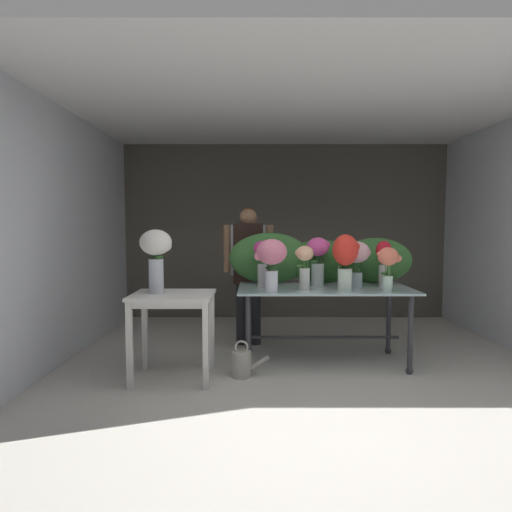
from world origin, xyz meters
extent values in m
plane|color=beige|center=(0.00, 1.93, 0.00)|extent=(8.48, 8.48, 0.00)
cube|color=#5B564C|center=(0.00, 3.86, 1.31)|extent=(4.95, 0.12, 2.61)
cube|color=silver|center=(-2.47, 1.93, 1.31)|extent=(0.12, 3.98, 2.61)
cube|color=silver|center=(0.00, 1.93, 2.67)|extent=(5.07, 3.98, 0.12)
cube|color=#ABCACF|center=(0.25, 1.64, 0.77)|extent=(1.73, 0.85, 0.02)
cylinder|color=#38383D|center=(-0.51, 1.32, 0.38)|extent=(0.05, 0.05, 0.76)
sphere|color=#38383D|center=(-0.51, 1.32, 0.03)|extent=(0.07, 0.07, 0.07)
cylinder|color=#38383D|center=(1.02, 1.32, 0.38)|extent=(0.05, 0.05, 0.76)
sphere|color=#38383D|center=(1.02, 1.32, 0.03)|extent=(0.07, 0.07, 0.07)
cylinder|color=#38383D|center=(-0.51, 1.97, 0.38)|extent=(0.05, 0.05, 0.76)
sphere|color=#38383D|center=(-0.51, 1.97, 0.03)|extent=(0.07, 0.07, 0.07)
cylinder|color=#38383D|center=(1.02, 1.97, 0.38)|extent=(0.05, 0.05, 0.76)
sphere|color=#38383D|center=(1.02, 1.97, 0.03)|extent=(0.07, 0.07, 0.07)
cylinder|color=#38383D|center=(0.25, 1.64, 0.27)|extent=(1.53, 0.03, 0.03)
cube|color=white|center=(-1.20, 1.19, 0.78)|extent=(0.73, 0.58, 0.03)
cube|color=white|center=(-1.20, 1.19, 0.73)|extent=(0.67, 0.52, 0.06)
cube|color=white|center=(-1.52, 0.94, 0.38)|extent=(0.05, 0.05, 0.76)
cube|color=white|center=(-0.87, 0.94, 0.38)|extent=(0.05, 0.05, 0.76)
cube|color=white|center=(-1.52, 1.44, 0.38)|extent=(0.05, 0.05, 0.76)
cube|color=white|center=(-0.87, 1.44, 0.38)|extent=(0.05, 0.05, 0.76)
cylinder|color=#232328|center=(-0.61, 2.33, 0.42)|extent=(0.12, 0.12, 0.83)
cylinder|color=#232328|center=(-0.44, 2.33, 0.42)|extent=(0.12, 0.12, 0.83)
cube|color=#999EA8|center=(-0.53, 2.33, 1.12)|extent=(0.40, 0.22, 0.58)
cube|color=black|center=(-0.53, 2.21, 1.08)|extent=(0.34, 0.02, 0.70)
cylinder|color=#936B4C|center=(-0.77, 2.33, 1.14)|extent=(0.09, 0.09, 0.55)
cylinder|color=#936B4C|center=(-0.28, 2.33, 1.14)|extent=(0.09, 0.09, 0.55)
sphere|color=#936B4C|center=(-0.53, 2.33, 1.50)|extent=(0.20, 0.20, 0.20)
ellipsoid|color=brown|center=(-0.53, 2.35, 1.57)|extent=(0.15, 0.15, 0.09)
ellipsoid|color=#387033|center=(-0.29, 1.95, 1.06)|extent=(0.87, 0.22, 0.55)
ellipsoid|color=#2D6028|center=(0.27, 1.95, 1.02)|extent=(0.79, 0.22, 0.47)
ellipsoid|color=#387033|center=(0.86, 1.95, 1.03)|extent=(0.79, 0.20, 0.49)
cylinder|color=silver|center=(0.41, 1.40, 0.89)|extent=(0.14, 0.14, 0.22)
cylinder|color=#9EBCB2|center=(0.41, 1.40, 0.83)|extent=(0.13, 0.13, 0.09)
cylinder|color=#28562D|center=(0.43, 1.40, 0.94)|extent=(0.01, 0.01, 0.30)
cylinder|color=#28562D|center=(0.40, 1.43, 0.94)|extent=(0.01, 0.01, 0.30)
cylinder|color=#28562D|center=(0.39, 1.40, 0.94)|extent=(0.01, 0.01, 0.30)
cylinder|color=#28562D|center=(0.41, 1.38, 0.94)|extent=(0.01, 0.01, 0.30)
ellipsoid|color=red|center=(0.41, 1.40, 1.18)|extent=(0.24, 0.24, 0.30)
sphere|color=red|center=(0.50, 1.39, 1.21)|extent=(0.10, 0.10, 0.10)
ellipsoid|color=#387033|center=(0.38, 1.42, 1.02)|extent=(0.09, 0.10, 0.03)
cylinder|color=silver|center=(0.86, 1.68, 0.90)|extent=(0.09, 0.09, 0.23)
cylinder|color=#9EBCB2|center=(0.86, 1.68, 0.83)|extent=(0.09, 0.09, 0.09)
cylinder|color=#477F3D|center=(0.88, 1.68, 0.94)|extent=(0.01, 0.01, 0.30)
cylinder|color=#477F3D|center=(0.85, 1.69, 0.94)|extent=(0.01, 0.01, 0.30)
cylinder|color=#477F3D|center=(0.84, 1.66, 0.94)|extent=(0.01, 0.01, 0.30)
ellipsoid|color=red|center=(0.86, 1.68, 1.15)|extent=(0.16, 0.16, 0.19)
sphere|color=red|center=(0.81, 1.68, 1.17)|extent=(0.05, 0.05, 0.05)
ellipsoid|color=#477F3D|center=(0.89, 1.72, 1.03)|extent=(0.11, 0.08, 0.03)
cylinder|color=silver|center=(0.03, 1.47, 0.89)|extent=(0.10, 0.10, 0.21)
cylinder|color=#9EBCB2|center=(0.03, 1.47, 0.83)|extent=(0.09, 0.09, 0.09)
cylinder|color=#387033|center=(0.06, 1.46, 0.94)|extent=(0.01, 0.01, 0.30)
cylinder|color=#387033|center=(0.02, 1.49, 0.94)|extent=(0.01, 0.01, 0.30)
cylinder|color=#387033|center=(0.02, 1.44, 0.94)|extent=(0.01, 0.01, 0.30)
ellipsoid|color=#F4B78E|center=(0.03, 1.47, 1.14)|extent=(0.17, 0.17, 0.15)
sphere|color=#F4B78E|center=(-0.02, 1.47, 1.14)|extent=(0.07, 0.07, 0.07)
ellipsoid|color=#477F3D|center=(-0.01, 1.48, 1.02)|extent=(0.11, 0.08, 0.03)
cylinder|color=silver|center=(0.80, 1.35, 0.86)|extent=(0.09, 0.09, 0.15)
cylinder|color=#9EBCB2|center=(0.80, 1.35, 0.82)|extent=(0.09, 0.09, 0.06)
cylinder|color=#477F3D|center=(0.82, 1.35, 0.93)|extent=(0.01, 0.01, 0.27)
cylinder|color=#477F3D|center=(0.81, 1.37, 0.93)|extent=(0.01, 0.01, 0.27)
cylinder|color=#477F3D|center=(0.78, 1.35, 0.93)|extent=(0.01, 0.01, 0.27)
cylinder|color=#477F3D|center=(0.81, 1.33, 0.93)|extent=(0.01, 0.01, 0.27)
ellipsoid|color=#EF7A60|center=(0.80, 1.35, 1.12)|extent=(0.19, 0.19, 0.17)
sphere|color=#EF7A60|center=(0.72, 1.36, 1.14)|extent=(0.05, 0.05, 0.05)
sphere|color=#EF7A60|center=(0.89, 1.33, 1.10)|extent=(0.07, 0.07, 0.07)
ellipsoid|color=#387033|center=(0.80, 1.39, 0.95)|extent=(0.11, 0.06, 0.03)
cylinder|color=silver|center=(-0.38, 1.67, 0.90)|extent=(0.09, 0.09, 0.24)
cylinder|color=#9EBCB2|center=(-0.38, 1.67, 0.83)|extent=(0.09, 0.09, 0.10)
cylinder|color=#387033|center=(-0.36, 1.67, 0.96)|extent=(0.01, 0.01, 0.34)
cylinder|color=#387033|center=(-0.38, 1.69, 0.96)|extent=(0.01, 0.01, 0.34)
cylinder|color=#387033|center=(-0.39, 1.67, 0.96)|extent=(0.01, 0.01, 0.34)
cylinder|color=#387033|center=(-0.37, 1.65, 0.96)|extent=(0.01, 0.01, 0.34)
ellipsoid|color=#D1338E|center=(-0.38, 1.67, 1.18)|extent=(0.18, 0.18, 0.15)
sphere|color=#D1338E|center=(-0.43, 1.65, 1.18)|extent=(0.06, 0.06, 0.06)
sphere|color=#D1338E|center=(-0.30, 1.66, 1.20)|extent=(0.08, 0.08, 0.08)
cylinder|color=silver|center=(0.57, 1.63, 0.86)|extent=(0.13, 0.13, 0.15)
cylinder|color=#9EBCB2|center=(0.57, 1.63, 0.82)|extent=(0.12, 0.12, 0.06)
cylinder|color=#387033|center=(0.59, 1.63, 0.93)|extent=(0.01, 0.01, 0.28)
cylinder|color=#387033|center=(0.56, 1.64, 0.93)|extent=(0.01, 0.01, 0.28)
cylinder|color=#387033|center=(0.56, 1.61, 0.93)|extent=(0.01, 0.01, 0.28)
ellipsoid|color=#EFB2BC|center=(0.57, 1.63, 1.14)|extent=(0.27, 0.27, 0.22)
sphere|color=#EFB2BC|center=(0.67, 1.64, 1.14)|extent=(0.10, 0.10, 0.10)
ellipsoid|color=#387033|center=(0.59, 1.65, 0.96)|extent=(0.09, 0.11, 0.03)
cylinder|color=silver|center=(-0.29, 1.33, 0.88)|extent=(0.12, 0.12, 0.20)
cylinder|color=#9EBCB2|center=(-0.29, 1.33, 0.83)|extent=(0.11, 0.11, 0.09)
cylinder|color=#387033|center=(-0.27, 1.33, 0.94)|extent=(0.01, 0.01, 0.30)
cylinder|color=#387033|center=(-0.31, 1.35, 0.94)|extent=(0.01, 0.01, 0.30)
cylinder|color=#387033|center=(-0.30, 1.31, 0.94)|extent=(0.01, 0.01, 0.30)
ellipsoid|color=pink|center=(-0.29, 1.33, 1.16)|extent=(0.29, 0.29, 0.24)
sphere|color=pink|center=(-0.41, 1.31, 1.12)|extent=(0.09, 0.09, 0.09)
sphere|color=pink|center=(-0.22, 1.35, 1.12)|extent=(0.08, 0.08, 0.08)
ellipsoid|color=#2D6028|center=(-0.32, 1.36, 1.01)|extent=(0.09, 0.10, 0.03)
cylinder|color=silver|center=(0.20, 1.75, 0.90)|extent=(0.13, 0.13, 0.23)
cylinder|color=#9EBCB2|center=(0.20, 1.75, 0.83)|extent=(0.12, 0.12, 0.10)
cylinder|color=#28562D|center=(0.22, 1.75, 0.96)|extent=(0.01, 0.01, 0.34)
cylinder|color=#28562D|center=(0.19, 1.76, 0.96)|extent=(0.01, 0.01, 0.34)
cylinder|color=#28562D|center=(0.19, 1.73, 0.96)|extent=(0.01, 0.01, 0.34)
ellipsoid|color=#E54C9E|center=(0.20, 1.75, 1.19)|extent=(0.23, 0.23, 0.19)
sphere|color=#E54C9E|center=(0.29, 1.73, 1.21)|extent=(0.07, 0.07, 0.07)
ellipsoid|color=#2D6028|center=(0.17, 1.73, 1.03)|extent=(0.11, 0.08, 0.03)
cylinder|color=silver|center=(-1.34, 1.19, 0.95)|extent=(0.13, 0.13, 0.31)
cylinder|color=#9EBCB2|center=(-1.34, 1.19, 0.86)|extent=(0.12, 0.12, 0.13)
cylinder|color=#28562D|center=(-1.32, 1.19, 0.99)|extent=(0.01, 0.01, 0.38)
cylinder|color=#28562D|center=(-1.34, 1.22, 0.99)|extent=(0.01, 0.01, 0.38)
cylinder|color=#28562D|center=(-1.37, 1.19, 0.99)|extent=(0.01, 0.01, 0.38)
cylinder|color=#28562D|center=(-1.35, 1.17, 0.99)|extent=(0.01, 0.01, 0.38)
ellipsoid|color=white|center=(-1.34, 1.19, 1.26)|extent=(0.29, 0.29, 0.23)
sphere|color=white|center=(-1.44, 1.21, 1.24)|extent=(0.09, 0.09, 0.09)
sphere|color=white|center=(-1.26, 1.21, 1.23)|extent=(0.11, 0.11, 0.11)
ellipsoid|color=#2D6028|center=(-1.30, 1.16, 1.13)|extent=(0.08, 0.11, 0.03)
cylinder|color=#B7B2A8|center=(-0.58, 1.25, 0.12)|extent=(0.18, 0.18, 0.24)
cylinder|color=#B7B2A8|center=(-0.41, 1.25, 0.13)|extent=(0.18, 0.04, 0.14)
torus|color=#B7B2A8|center=(-0.58, 1.25, 0.28)|extent=(0.13, 0.02, 0.13)
camera|label=1|loc=(-0.44, -2.60, 1.41)|focal=29.66mm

